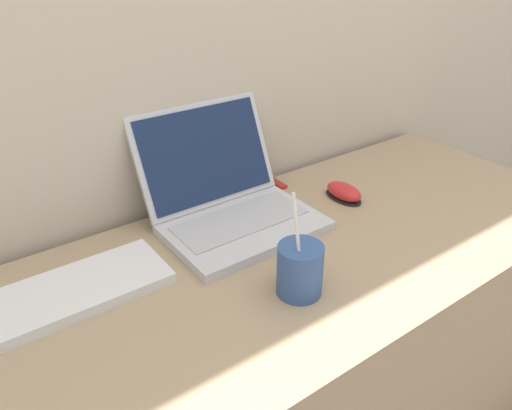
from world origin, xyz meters
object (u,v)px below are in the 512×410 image
drink_cup (300,269)px  external_keyboard (39,304)px  usb_stick (277,183)px  laptop (229,199)px  computer_mouse (344,192)px

drink_cup → external_keyboard: size_ratio=0.44×
external_keyboard → usb_stick: size_ratio=7.33×
laptop → external_keyboard: laptop is taller
computer_mouse → external_keyboard: bearing=178.7°
laptop → usb_stick: laptop is taller
computer_mouse → usb_stick: (-0.08, 0.15, -0.01)m
drink_cup → external_keyboard: drink_cup is taller
laptop → usb_stick: (0.19, 0.08, -0.05)m
drink_cup → computer_mouse: (0.31, 0.20, -0.03)m
computer_mouse → usb_stick: computer_mouse is taller
drink_cup → usb_stick: size_ratio=3.26×
drink_cup → usb_stick: drink_cup is taller
drink_cup → computer_mouse: 0.37m
drink_cup → usb_stick: bearing=57.1°
laptop → external_keyboard: bearing=-172.2°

